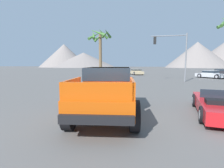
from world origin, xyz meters
name	(u,v)px	position (x,y,z in m)	size (l,w,h in m)	color
ground_plane	(111,118)	(0.00, 0.00, 0.00)	(320.00, 320.00, 0.00)	#5B5956
orange_pickup_truck	(107,87)	(-0.31, 0.57, 1.11)	(2.96, 5.44, 1.93)	#CC4C0C
red_convertible_car	(221,106)	(4.25, 1.31, 0.40)	(2.26, 4.43, 0.99)	red
parked_car_silver	(211,74)	(10.11, 22.66, 0.59)	(4.17, 4.26, 1.15)	#B7BABF
parked_car_tan	(136,72)	(-1.72, 28.86, 0.58)	(3.41, 4.48, 1.13)	tan
parked_car_white	(97,72)	(-8.91, 25.51, 0.58)	(4.61, 3.66, 1.13)	white
parked_car_dark	(221,72)	(13.95, 29.75, 0.62)	(4.54, 2.35, 1.22)	#232328
traffic_light_main	(172,48)	(3.73, 15.99, 4.02)	(4.21, 0.38, 5.72)	slate
palm_tree_short	(100,42)	(-4.78, 14.29, 4.80)	(2.82, 2.74, 6.32)	brown
distant_mountain_range	(162,55)	(7.55, 120.22, 8.43)	(158.24, 64.70, 19.85)	gray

